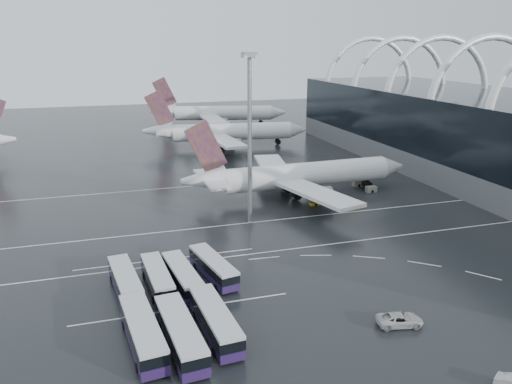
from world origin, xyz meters
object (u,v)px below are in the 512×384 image
object	(u,v)px
bus_row_far_b	(180,333)
airliner_main	(296,176)
gse_cart_belly_a	(354,203)
airliner_gate_c	(216,113)
bus_row_far_c	(215,320)
van_curve_a	(400,320)
bus_row_near_c	(182,276)
gse_cart_belly_e	(328,179)
bus_row_near_a	(125,282)
bus_row_near_d	(213,267)
gse_cart_belly_c	(315,202)
bus_row_near_b	(157,278)
floodlight_mast	(250,119)
bus_row_far_a	(143,332)
gse_cart_belly_d	(371,189)
airliner_gate_b	(223,132)
gse_cart_belly_b	(358,183)

from	to	relation	value
bus_row_far_b	airliner_main	bearing A→B (deg)	-38.69
bus_row_far_b	gse_cart_belly_a	size ratio (longest dim) A/B	6.18
airliner_gate_c	bus_row_far_c	size ratio (longest dim) A/B	4.16
airliner_gate_c	van_curve_a	bearing A→B (deg)	-80.56
bus_row_near_c	bus_row_far_c	xyz separation A→B (m)	(1.83, -12.67, 0.09)
airliner_main	gse_cart_belly_e	size ratio (longest dim) A/B	27.94
bus_row_near_a	gse_cart_belly_a	size ratio (longest dim) A/B	5.77
bus_row_near_d	gse_cart_belly_c	bearing A→B (deg)	-57.42
airliner_main	bus_row_near_a	bearing A→B (deg)	-139.83
bus_row_near_b	bus_row_near_c	distance (m)	3.42
gse_cart_belly_a	gse_cart_belly_c	distance (m)	8.22
bus_row_near_c	floodlight_mast	size ratio (longest dim) A/B	0.40
bus_row_far_a	gse_cart_belly_a	bearing A→B (deg)	-56.78
bus_row_far_b	gse_cart_belly_d	size ratio (longest dim) A/B	5.73
airliner_gate_b	bus_row_near_c	distance (m)	97.70
bus_row_near_a	bus_row_far_a	distance (m)	13.44
airliner_gate_b	floodlight_mast	size ratio (longest dim) A/B	1.72
bus_row_near_d	gse_cart_belly_b	distance (m)	56.70
bus_row_near_a	gse_cart_belly_b	world-z (taller)	bus_row_near_a
bus_row_near_b	bus_row_near_d	distance (m)	8.21
bus_row_far_a	gse_cart_belly_b	bearing A→B (deg)	-52.67
airliner_main	gse_cart_belly_e	bearing A→B (deg)	34.75
bus_row_far_a	bus_row_near_a	bearing A→B (deg)	-1.11
airliner_main	gse_cart_belly_c	world-z (taller)	airliner_main
airliner_gate_b	bus_row_far_a	world-z (taller)	airliner_gate_b
bus_row_far_b	gse_cart_belly_b	bearing A→B (deg)	-48.57
van_curve_a	gse_cart_belly_c	world-z (taller)	van_curve_a
airliner_gate_c	gse_cart_belly_b	distance (m)	98.55
bus_row_near_d	bus_row_far_a	distance (m)	18.41
floodlight_mast	gse_cart_belly_a	world-z (taller)	floodlight_mast
gse_cart_belly_b	gse_cart_belly_d	world-z (taller)	gse_cart_belly_b
bus_row_far_a	van_curve_a	size ratio (longest dim) A/B	2.47
bus_row_near_d	bus_row_far_c	size ratio (longest dim) A/B	0.94
van_curve_a	floodlight_mast	size ratio (longest dim) A/B	0.18
bus_row_far_b	gse_cart_belly_a	bearing A→B (deg)	-52.03
bus_row_near_d	gse_cart_belly_e	xyz separation A→B (m)	(38.15, 43.06, -1.12)
airliner_main	gse_cart_belly_b	distance (m)	17.68
airliner_main	bus_row_near_c	distance (m)	47.28
bus_row_far_a	floodlight_mast	xyz separation A→B (m)	(22.80, 35.27, 17.74)
airliner_gate_b	airliner_gate_c	xyz separation A→B (m)	(7.16, 42.90, 0.25)
bus_row_near_a	floodlight_mast	world-z (taller)	floodlight_mast
bus_row_near_b	bus_row_near_c	size ratio (longest dim) A/B	0.97
bus_row_near_d	bus_row_far_c	bearing A→B (deg)	157.15
bus_row_near_a	gse_cart_belly_c	distance (m)	48.59
bus_row_far_a	bus_row_far_c	bearing A→B (deg)	-95.35
bus_row_near_d	airliner_gate_c	bearing A→B (deg)	-24.31
bus_row_near_b	gse_cart_belly_b	xyz separation A→B (m)	(51.18, 38.12, -0.96)
bus_row_near_d	gse_cart_belly_b	size ratio (longest dim) A/B	5.03
van_curve_a	bus_row_far_b	bearing A→B (deg)	93.99
bus_row_far_b	gse_cart_belly_d	world-z (taller)	bus_row_far_b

